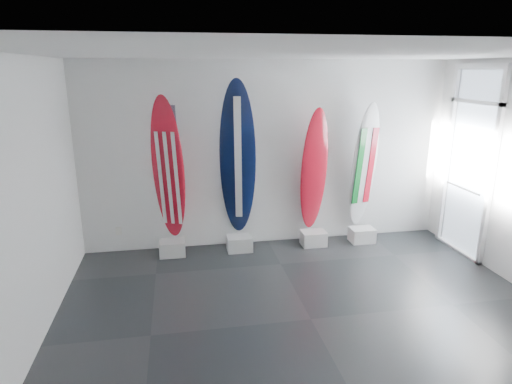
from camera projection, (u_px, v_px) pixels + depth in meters
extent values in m
plane|color=black|center=(311.00, 319.00, 5.20)|extent=(6.00, 6.00, 0.00)
plane|color=white|center=(321.00, 54.00, 4.38)|extent=(6.00, 6.00, 0.00)
plane|color=silver|center=(269.00, 155.00, 7.16)|extent=(6.00, 0.00, 6.00)
plane|color=silver|center=(454.00, 324.00, 2.42)|extent=(6.00, 0.00, 6.00)
plane|color=silver|center=(20.00, 213.00, 4.28)|extent=(0.00, 5.00, 5.00)
cube|color=silver|center=(172.00, 248.00, 6.95)|extent=(0.40, 0.30, 0.24)
ellipsoid|color=maroon|center=(168.00, 169.00, 6.71)|extent=(0.60, 0.49, 2.27)
cube|color=silver|center=(239.00, 243.00, 7.14)|extent=(0.40, 0.30, 0.24)
ellipsoid|color=black|center=(238.00, 160.00, 6.86)|extent=(0.63, 0.50, 2.50)
cube|color=silver|center=(313.00, 238.00, 7.35)|extent=(0.40, 0.30, 0.24)
ellipsoid|color=maroon|center=(314.00, 170.00, 7.14)|extent=(0.50, 0.36, 2.05)
cube|color=silver|center=(362.00, 235.00, 7.50)|extent=(0.40, 0.30, 0.24)
ellipsoid|color=silver|center=(364.00, 166.00, 7.27)|extent=(0.54, 0.43, 2.12)
cube|color=silver|center=(119.00, 231.00, 7.03)|extent=(0.09, 0.02, 0.13)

